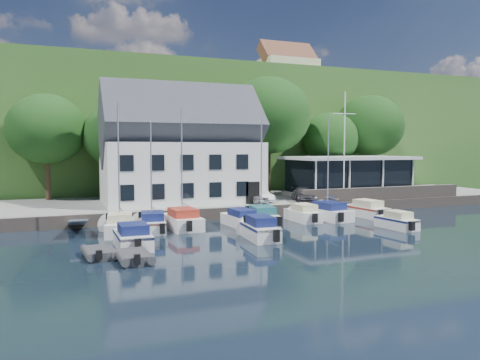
{
  "coord_description": "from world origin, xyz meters",
  "views": [
    {
      "loc": [
        -17.66,
        -25.81,
        6.06
      ],
      "look_at": [
        -4.08,
        9.0,
        3.45
      ],
      "focal_mm": 35.0,
      "sensor_mm": 36.0,
      "label": 1
    }
  ],
  "objects": [
    {
      "name": "boat_r1_5",
      "position": [
        1.02,
        7.85,
        0.72
      ],
      "size": [
        1.94,
        5.3,
        1.44
      ],
      "primitive_type": null,
      "rotation": [
        0.0,
        0.0,
        0.02
      ],
      "color": "white",
      "rests_on": "ground"
    },
    {
      "name": "quay",
      "position": [
        0.0,
        17.5,
        0.5
      ],
      "size": [
        60.0,
        13.0,
        1.0
      ],
      "primitive_type": "cube",
      "color": "gray",
      "rests_on": "ground"
    },
    {
      "name": "boat_r2_4",
      "position": [
        5.77,
        2.12,
        0.67
      ],
      "size": [
        1.99,
        4.91,
        1.35
      ],
      "primitive_type": null,
      "rotation": [
        0.0,
        0.0,
        0.09
      ],
      "color": "white",
      "rests_on": "ground"
    },
    {
      "name": "boat_r1_0",
      "position": [
        -13.77,
        7.18,
        4.66
      ],
      "size": [
        2.92,
        5.89,
        9.32
      ],
      "primitive_type": null,
      "rotation": [
        0.0,
        0.0,
        -0.16
      ],
      "color": "white",
      "rests_on": "ground"
    },
    {
      "name": "quay_face",
      "position": [
        0.0,
        11.0,
        0.5
      ],
      "size": [
        60.0,
        0.3,
        1.0
      ],
      "primitive_type": "cube",
      "color": "#675B53",
      "rests_on": "ground"
    },
    {
      "name": "car_silver",
      "position": [
        -0.96,
        13.27,
        1.58
      ],
      "size": [
        1.8,
        3.54,
        1.16
      ],
      "primitive_type": "imported",
      "rotation": [
        0.0,
        0.0,
        0.13
      ],
      "color": "#AFAEB3",
      "rests_on": "quay"
    },
    {
      "name": "ground",
      "position": [
        0.0,
        0.0,
        0.0
      ],
      "size": [
        180.0,
        180.0,
        0.0
      ],
      "primitive_type": "plane",
      "color": "black",
      "rests_on": "ground"
    },
    {
      "name": "boat_r1_7",
      "position": [
        7.32,
        7.91,
        0.76
      ],
      "size": [
        2.54,
        6.34,
        1.52
      ],
      "primitive_type": null,
      "rotation": [
        0.0,
        0.0,
        0.1
      ],
      "color": "white",
      "rests_on": "ground"
    },
    {
      "name": "boat_r1_1",
      "position": [
        -11.47,
        7.52,
        4.44
      ],
      "size": [
        2.76,
        5.78,
        8.89
      ],
      "primitive_type": null,
      "rotation": [
        0.0,
        0.0,
        -0.15
      ],
      "color": "white",
      "rests_on": "ground"
    },
    {
      "name": "boat_r2_2",
      "position": [
        -5.31,
        2.35,
        0.78
      ],
      "size": [
        2.28,
        6.11,
        1.55
      ],
      "primitive_type": null,
      "rotation": [
        0.0,
        0.0,
        -0.07
      ],
      "color": "white",
      "rests_on": "ground"
    },
    {
      "name": "boat_r1_6",
      "position": [
        3.33,
        7.77,
        4.67
      ],
      "size": [
        3.03,
        6.76,
        9.34
      ],
      "primitive_type": null,
      "rotation": [
        0.0,
        0.0,
        0.12
      ],
      "color": "white",
      "rests_on": "ground"
    },
    {
      "name": "dinghy_0",
      "position": [
        -15.67,
        0.7,
        0.34
      ],
      "size": [
        1.97,
        3.03,
        0.68
      ],
      "primitive_type": null,
      "rotation": [
        0.0,
        0.0,
        0.08
      ],
      "color": "#343539",
      "rests_on": "ground"
    },
    {
      "name": "tree_2",
      "position": [
        -3.4,
        21.43,
        6.23
      ],
      "size": [
        7.65,
        7.65,
        10.46
      ],
      "primitive_type": null,
      "color": "#123510",
      "rests_on": "quay"
    },
    {
      "name": "field_patch",
      "position": [
        8.0,
        70.0,
        16.15
      ],
      "size": [
        50.0,
        30.0,
        0.3
      ],
      "primitive_type": "cube",
      "color": "olive",
      "rests_on": "hillside"
    },
    {
      "name": "tree_5",
      "position": [
        18.54,
        22.67,
        6.76
      ],
      "size": [
        8.43,
        8.43,
        11.53
      ],
      "primitive_type": null,
      "color": "#123510",
      "rests_on": "quay"
    },
    {
      "name": "club_pavilion",
      "position": [
        11.0,
        16.0,
        3.05
      ],
      "size": [
        13.2,
        7.2,
        4.1
      ],
      "primitive_type": null,
      "color": "black",
      "rests_on": "quay"
    },
    {
      "name": "flagpole",
      "position": [
        7.7,
        11.94,
        6.15
      ],
      "size": [
        2.47,
        0.2,
        10.3
      ],
      "primitive_type": null,
      "color": "white",
      "rests_on": "quay"
    },
    {
      "name": "harbor_building",
      "position": [
        -7.0,
        16.5,
        5.35
      ],
      "size": [
        14.4,
        8.2,
        8.7
      ],
      "primitive_type": null,
      "color": "white",
      "rests_on": "quay"
    },
    {
      "name": "farmhouse",
      "position": [
        22.0,
        52.0,
        20.1
      ],
      "size": [
        10.4,
        7.0,
        8.2
      ],
      "primitive_type": null,
      "color": "beige",
      "rests_on": "hillside"
    },
    {
      "name": "boat_r1_4",
      "position": [
        -2.74,
        7.79,
        4.42
      ],
      "size": [
        3.14,
        6.7,
        8.84
      ],
      "primitive_type": null,
      "rotation": [
        0.0,
        0.0,
        -0.16
      ],
      "color": "white",
      "rests_on": "ground"
    },
    {
      "name": "tree_3",
      "position": [
        4.04,
        21.2,
        7.39
      ],
      "size": [
        9.35,
        9.35,
        12.78
      ],
      "primitive_type": null,
      "color": "#123510",
      "rests_on": "quay"
    },
    {
      "name": "car_dgrey",
      "position": [
        3.68,
        12.54,
        1.63
      ],
      "size": [
        2.99,
        4.67,
        1.26
      ],
      "primitive_type": "imported",
      "rotation": [
        0.0,
        0.0,
        -0.31
      ],
      "color": "#313136",
      "rests_on": "quay"
    },
    {
      "name": "boat_r1_3",
      "position": [
        -4.68,
        7.36,
        0.69
      ],
      "size": [
        2.21,
        6.13,
        1.37
      ],
      "primitive_type": null,
      "rotation": [
        0.0,
        0.0,
        0.06
      ],
      "color": "white",
      "rests_on": "ground"
    },
    {
      "name": "tree_1",
      "position": [
        -12.12,
        21.45,
        5.62
      ],
      "size": [
        6.76,
        6.76,
        9.23
      ],
      "primitive_type": null,
      "color": "#123510",
      "rests_on": "quay"
    },
    {
      "name": "car_blue",
      "position": [
        5.84,
        13.22,
        1.65
      ],
      "size": [
        2.23,
        4.04,
        1.31
      ],
      "primitive_type": "imported",
      "rotation": [
        0.0,
        0.0,
        -0.2
      ],
      "color": "#32439A",
      "rests_on": "quay"
    },
    {
      "name": "hillside",
      "position": [
        0.0,
        62.0,
        8.0
      ],
      "size": [
        160.0,
        75.0,
        16.0
      ],
      "primitive_type": "cube",
      "color": "#2E5821",
      "rests_on": "ground"
    },
    {
      "name": "dinghy_1",
      "position": [
        -14.04,
        -1.02,
        0.35
      ],
      "size": [
        1.9,
        3.08,
        0.71
      ],
      "primitive_type": null,
      "rotation": [
        0.0,
        0.0,
        0.03
      ],
      "color": "#343539",
      "rests_on": "ground"
    },
    {
      "name": "tree_0",
      "position": [
        -18.6,
        22.62,
        6.08
      ],
      "size": [
        7.44,
        7.44,
        10.16
      ],
      "primitive_type": null,
      "color": "#123510",
      "rests_on": "quay"
    },
    {
      "name": "car_white",
      "position": [
        -0.29,
        13.62,
        1.61
      ],
      "size": [
        1.55,
        3.76,
        1.21
      ],
      "primitive_type": "imported",
      "rotation": [
        0.0,
        0.0,
        0.07
      ],
      "color": "silver",
      "rests_on": "quay"
    },
    {
      "name": "boat_r1_2",
      "position": [
        -9.11,
        7.96,
        4.72
      ],
      "size": [
        2.58,
        6.45,
        9.45
      ],
      "primitive_type": null,
      "rotation": [
        0.0,
        0.0,
        0.05
      ],
      "color": "white",
      "rests_on": "ground"
    },
    {
      "name": "tree_4",
      "position": [
        12.76,
        22.49,
        5.62
      ],
      "size": [
        6.76,
        6.76,
        9.23
      ],
      "primitive_type": null,
      "color": "#123510",
      "rests_on": "quay"
    },
    {
      "name": "gangway",
      "position": [
        -16.5,
        9.0,
        0.0
      ],
      "size": [
        1.2,
        6.0,
        1.4
      ],
      "primitive_type": null,
      "color": "#BBBCC0",
      "rests_on": "ground"
    },
    {
      "name": "boat_r2_0",
      "position": [
        -13.57,
        2.54,
        0.75
      ],
      "size": [
        2.13,
        5.4,
        1.51
      ],
      "primitive_type": null,
      "rotation": [
        0.0,
        0.0,
        0.0
      ],
      "color": "white",
      "rests_on": "ground"
    },
    {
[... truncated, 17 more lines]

